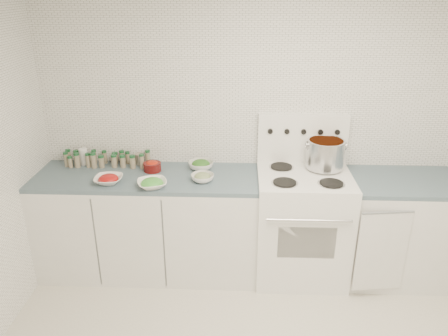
% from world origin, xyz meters
% --- Properties ---
extents(room_walls, '(3.54, 3.04, 2.52)m').
position_xyz_m(room_walls, '(0.00, 0.00, 1.56)').
color(room_walls, white).
rests_on(room_walls, ground).
extents(counter_left, '(1.85, 0.62, 0.90)m').
position_xyz_m(counter_left, '(-0.82, 1.19, 0.45)').
color(counter_left, white).
rests_on(counter_left, ground).
extents(stove, '(0.76, 0.70, 1.36)m').
position_xyz_m(stove, '(0.48, 1.19, 0.50)').
color(stove, white).
rests_on(stove, ground).
extents(counter_right, '(0.89, 0.68, 0.90)m').
position_xyz_m(counter_right, '(1.30, 1.19, 0.45)').
color(counter_right, white).
rests_on(counter_right, ground).
extents(stock_pot, '(0.33, 0.31, 0.24)m').
position_xyz_m(stock_pot, '(0.65, 1.32, 1.08)').
color(stock_pot, silver).
rests_on(stock_pot, stove).
extents(bowl_tomato, '(0.23, 0.23, 0.07)m').
position_xyz_m(bowl_tomato, '(-1.09, 1.04, 0.93)').
color(bowl_tomato, white).
rests_on(bowl_tomato, counter_left).
extents(bowl_snowpea, '(0.29, 0.29, 0.08)m').
position_xyz_m(bowl_snowpea, '(-0.73, 0.97, 0.93)').
color(bowl_snowpea, white).
rests_on(bowl_snowpea, counter_left).
extents(bowl_broccoli, '(0.28, 0.28, 0.09)m').
position_xyz_m(bowl_broccoli, '(-0.38, 1.35, 0.94)').
color(bowl_broccoli, white).
rests_on(bowl_broccoli, counter_left).
extents(bowl_zucchini, '(0.23, 0.23, 0.07)m').
position_xyz_m(bowl_zucchini, '(-0.35, 1.10, 0.93)').
color(bowl_zucchini, white).
rests_on(bowl_zucchini, counter_left).
extents(bowl_pepper, '(0.15, 0.15, 0.09)m').
position_xyz_m(bowl_pepper, '(-0.79, 1.29, 0.94)').
color(bowl_pepper, '#4F0E0D').
rests_on(bowl_pepper, counter_left).
extents(salt_canister, '(0.08, 0.08, 0.14)m').
position_xyz_m(salt_canister, '(-1.42, 1.42, 0.97)').
color(salt_canister, white).
rests_on(salt_canister, counter_left).
extents(tin_can, '(0.09, 0.09, 0.10)m').
position_xyz_m(tin_can, '(-0.93, 1.44, 0.95)').
color(tin_can, '#A09587').
rests_on(tin_can, counter_left).
extents(spice_cluster, '(0.74, 0.15, 0.14)m').
position_xyz_m(spice_cluster, '(-1.23, 1.39, 0.96)').
color(spice_cluster, gray).
rests_on(spice_cluster, counter_left).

